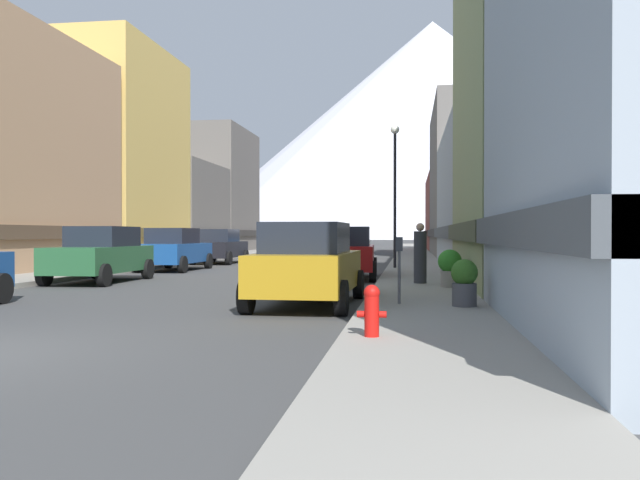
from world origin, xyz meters
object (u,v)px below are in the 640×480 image
at_px(car_right_1, 347,253).
at_px(parking_meter_near, 399,260).
at_px(car_left_1, 101,254).
at_px(streetlamp_right, 395,174).
at_px(car_right_0, 308,264).
at_px(fire_hydrant_near, 372,309).
at_px(potted_plant_0, 450,267).
at_px(potted_plant_1, 464,282).
at_px(car_left_3, 220,246).
at_px(car_driving_0, 353,242).
at_px(pedestrian_2, 420,255).
at_px(car_left_2, 175,249).

height_order(car_right_1, parking_meter_near, car_right_1).
height_order(car_left_1, streetlamp_right, streetlamp_right).
bearing_deg(car_right_0, fire_hydrant_near, -71.23).
bearing_deg(potted_plant_0, fire_hydrant_near, -100.42).
distance_m(car_left_1, streetlamp_right, 12.10).
bearing_deg(streetlamp_right, car_left_1, -141.45).
bearing_deg(potted_plant_1, streetlamp_right, 96.74).
bearing_deg(parking_meter_near, car_left_1, 146.30).
height_order(car_left_3, car_driving_0, same).
relative_size(parking_meter_near, pedestrian_2, 0.78).
bearing_deg(car_left_2, car_left_1, -90.01).
bearing_deg(car_right_0, car_left_3, 112.17).
bearing_deg(parking_meter_near, streetlamp_right, 91.68).
relative_size(car_left_3, streetlamp_right, 0.75).
distance_m(car_right_1, streetlamp_right, 5.74).
bearing_deg(pedestrian_2, car_right_0, -117.24).
height_order(parking_meter_near, potted_plant_0, parking_meter_near).
distance_m(potted_plant_1, pedestrian_2, 5.79).
bearing_deg(car_right_0, parking_meter_near, -18.81).
bearing_deg(streetlamp_right, parking_meter_near, -88.32).
bearing_deg(car_driving_0, potted_plant_1, -81.67).
relative_size(car_right_0, parking_meter_near, 3.33).
xyz_separation_m(car_right_0, potted_plant_1, (3.20, -0.97, -0.28)).
relative_size(car_left_1, car_right_0, 1.00).
height_order(car_driving_0, streetlamp_right, streetlamp_right).
relative_size(car_left_3, parking_meter_near, 3.31).
bearing_deg(car_left_3, potted_plant_1, -61.17).
xyz_separation_m(car_right_0, potted_plant_0, (3.20, 3.57, -0.21)).
distance_m(potted_plant_0, streetlamp_right, 10.13).
bearing_deg(potted_plant_1, car_driving_0, 98.33).
distance_m(car_left_2, parking_meter_near, 16.00).
distance_m(car_right_0, parking_meter_near, 2.06).
height_order(car_left_1, potted_plant_1, car_left_1).
relative_size(fire_hydrant_near, pedestrian_2, 0.41).
bearing_deg(potted_plant_1, parking_meter_near, 166.11).
relative_size(car_left_3, potted_plant_0, 4.48).
relative_size(car_left_2, car_right_1, 0.98).
xyz_separation_m(car_right_1, potted_plant_1, (3.20, -9.38, -0.28)).
height_order(car_driving_0, potted_plant_1, car_driving_0).
bearing_deg(car_driving_0, car_right_1, -85.42).
relative_size(potted_plant_1, pedestrian_2, 0.53).
height_order(potted_plant_1, pedestrian_2, pedestrian_2).
height_order(car_left_2, streetlamp_right, streetlamp_right).
distance_m(parking_meter_near, streetlamp_right, 13.99).
bearing_deg(potted_plant_1, car_left_1, 148.27).
bearing_deg(fire_hydrant_near, potted_plant_1, 68.25).
distance_m(car_right_1, fire_hydrant_near, 13.37).
relative_size(car_left_3, car_right_1, 0.98).
bearing_deg(pedestrian_2, car_right_1, 123.86).
height_order(car_right_0, streetlamp_right, streetlamp_right).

